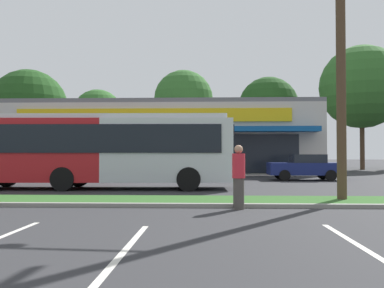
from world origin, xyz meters
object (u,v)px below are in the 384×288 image
car_3 (305,167)px  pedestrian_by_pole (239,177)px  utility_pole (336,23)px  car_1 (171,168)px  city_bus (92,149)px

car_3 → pedestrian_by_pole: pedestrian_by_pole is taller
car_3 → utility_pole: bearing=82.0°
utility_pole → pedestrian_by_pole: bearing=-152.6°
utility_pole → car_3: 12.59m
car_3 → pedestrian_by_pole: bearing=69.7°
car_1 → utility_pole: bearing=118.5°
utility_pole → pedestrian_by_pole: (-3.24, -1.68, -4.82)m
utility_pole → pedestrian_by_pole: 6.05m
car_1 → car_3: car_3 is taller
city_bus → car_3: size_ratio=2.97×
city_bus → car_1: 7.36m
car_3 → pedestrian_by_pole: size_ratio=2.33×
pedestrian_by_pole → car_1: bearing=44.5°
pedestrian_by_pole → car_3: bearing=11.2°
utility_pole → city_bus: 11.21m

